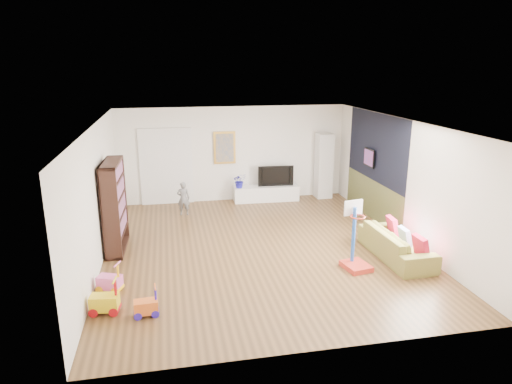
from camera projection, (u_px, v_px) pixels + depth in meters
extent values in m
cube|color=brown|center=(260.00, 248.00, 9.88)|extent=(6.50, 7.50, 0.00)
cube|color=white|center=(260.00, 123.00, 9.14)|extent=(6.50, 7.50, 0.00)
cube|color=white|center=(233.00, 154.00, 13.05)|extent=(6.50, 0.00, 2.70)
cube|color=white|center=(318.00, 262.00, 5.97)|extent=(6.50, 0.00, 2.70)
cube|color=silver|center=(97.00, 196.00, 8.90)|extent=(0.00, 7.50, 2.70)
cube|color=silver|center=(403.00, 180.00, 10.12)|extent=(0.00, 7.50, 2.70)
cube|color=black|center=(376.00, 147.00, 11.30)|extent=(0.01, 3.20, 1.70)
cube|color=brown|center=(372.00, 199.00, 11.67)|extent=(0.01, 3.20, 1.00)
cube|color=white|center=(166.00, 167.00, 12.73)|extent=(1.45, 0.06, 2.10)
cube|color=gold|center=(225.00, 148.00, 12.91)|extent=(0.62, 0.06, 0.92)
cube|color=#7F3F8C|center=(369.00, 158.00, 11.56)|extent=(0.04, 0.56, 0.46)
cube|color=white|center=(266.00, 193.00, 13.23)|extent=(1.89, 0.53, 0.44)
cube|color=silver|center=(324.00, 166.00, 13.39)|extent=(0.45, 0.45, 1.91)
cube|color=#321B14|center=(115.00, 206.00, 9.58)|extent=(0.39, 1.33, 1.92)
imported|color=olive|center=(396.00, 244.00, 9.33)|extent=(0.82, 2.01, 0.58)
cube|color=red|center=(358.00, 236.00, 8.70)|extent=(0.56, 0.64, 1.34)
cube|color=yellow|center=(104.00, 297.00, 7.22)|extent=(0.47, 0.33, 0.59)
cube|color=orange|center=(146.00, 302.00, 7.16)|extent=(0.39, 0.25, 0.50)
cube|color=pink|center=(109.00, 277.00, 7.93)|extent=(0.47, 0.38, 0.54)
imported|color=slate|center=(183.00, 198.00, 11.91)|extent=(0.34, 0.24, 0.90)
imported|color=black|center=(275.00, 175.00, 13.20)|extent=(1.03, 0.19, 0.59)
imported|color=#1A189C|center=(240.00, 181.00, 12.93)|extent=(0.40, 0.36, 0.42)
cube|color=#B61735|center=(421.00, 246.00, 8.78)|extent=(0.12, 0.41, 0.41)
cube|color=white|center=(405.00, 236.00, 9.28)|extent=(0.11, 0.37, 0.37)
cube|color=#C01D45|center=(393.00, 226.00, 9.86)|extent=(0.14, 0.41, 0.41)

